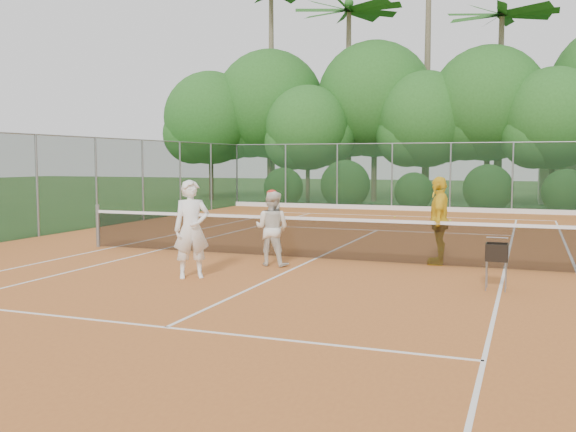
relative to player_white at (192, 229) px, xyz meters
The scene contains 13 objects.
ground 3.50m from the player_white, 64.02° to the left, with size 120.00×120.00×0.00m, color #254719.
clay_court 3.50m from the player_white, 64.02° to the left, with size 18.00×36.00×0.02m, color #B56429.
tennis_net 3.40m from the player_white, 64.02° to the left, with size 11.97×0.10×1.10m.
player_white is the anchor object (origin of this frame).
player_center_grp 2.09m from the player_white, 64.62° to the left, with size 0.80×0.64×1.63m.
player_yellow 5.35m from the player_white, 38.23° to the left, with size 1.11×0.46×1.90m, color yellow.
ball_hopper 5.59m from the player_white, ahead, with size 0.36×0.36×0.82m.
stray_ball_a 14.16m from the player_white, 85.46° to the left, with size 0.07×0.07×0.07m, color #B7C72E.
stray_ball_b 13.84m from the player_white, 76.11° to the left, with size 0.07×0.07×0.07m, color #C2E234.
stray_ball_c 12.87m from the player_white, 63.47° to the left, with size 0.07×0.07×0.07m, color gold.
court_markings 3.50m from the player_white, 64.02° to the left, with size 11.03×23.83×0.01m.
fence_back 18.10m from the player_white, 85.32° to the left, with size 18.07×0.07×3.00m.
tropical_treeline 23.80m from the player_white, 82.87° to the left, with size 32.10×8.49×15.03m.
Camera 1 is at (4.53, -13.75, 2.27)m, focal length 40.00 mm.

